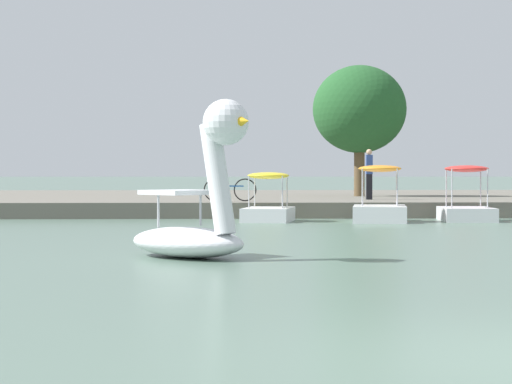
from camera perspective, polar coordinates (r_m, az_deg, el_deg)
The scene contains 8 objects.
shore_bank_far at distance 43.12m, azimuth 1.32°, elevation -0.49°, with size 149.88×21.44×0.50m, color #6B665B.
swan_boat at distance 17.65m, azimuth -3.21°, elevation -1.05°, with size 2.64×2.74×2.67m.
pedal_boat_red at distance 31.49m, azimuth 11.44°, elevation -0.68°, with size 1.68×2.47×1.65m.
pedal_boat_orange at distance 30.56m, azimuth 6.78°, elevation -0.78°, with size 1.88×2.60×1.66m.
pedal_boat_yellow at distance 30.61m, azimuth 0.67°, elevation -0.78°, with size 1.76×2.40×1.45m.
tree_sapling_by_fence at distance 41.02m, azimuth 5.68°, elevation 4.50°, with size 4.52×4.26×5.13m.
person_on_path at distance 36.10m, azimuth 6.21°, elevation 1.03°, with size 0.22×0.20×1.74m.
bicycle_parked at distance 33.86m, azimuth -1.43°, elevation 0.13°, with size 1.72×0.08×0.76m.
Camera 1 is at (-2.90, -7.96, 1.48)m, focal length 73.11 mm.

